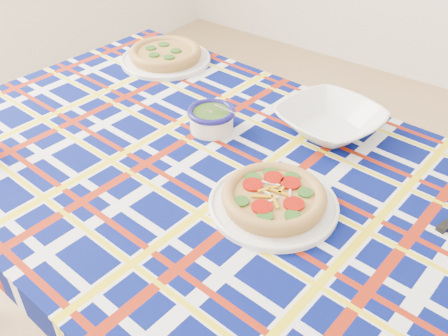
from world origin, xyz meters
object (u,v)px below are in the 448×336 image
Objects in this scene: dining_table at (217,195)px; serving_bowl at (330,121)px; main_focaccia_plate at (274,197)px; pesto_bowl at (211,117)px.

dining_table is 6.26× the size of serving_bowl.
serving_bowl reaches higher than dining_table.
main_focaccia_plate is (0.16, -0.03, 0.10)m from dining_table.
pesto_bowl is at bearing -143.97° from serving_bowl.
dining_table is at bearing -111.95° from serving_bowl.
pesto_bowl reaches higher than main_focaccia_plate.
serving_bowl is (-0.05, 0.32, 0.00)m from main_focaccia_plate.
main_focaccia_plate is 2.28× the size of pesto_bowl.
main_focaccia_plate is 0.32m from serving_bowl.
main_focaccia_plate reaches higher than dining_table.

